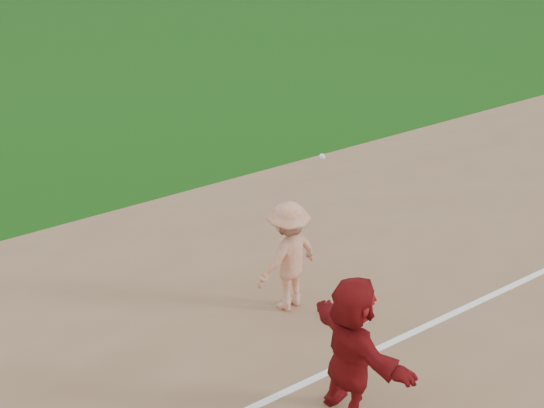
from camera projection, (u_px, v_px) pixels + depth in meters
ground at (330, 325)px, 9.71m from camera, size 160.00×160.00×0.00m
foul_line at (367, 354)px, 9.10m from camera, size 60.00×0.10×0.01m
first_base at (351, 315)px, 9.81m from camera, size 0.44×0.44×0.10m
base_runner at (351, 349)px, 7.75m from camera, size 0.63×1.76×1.88m
first_base_play at (288, 256)px, 9.73m from camera, size 1.18×0.82×2.50m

